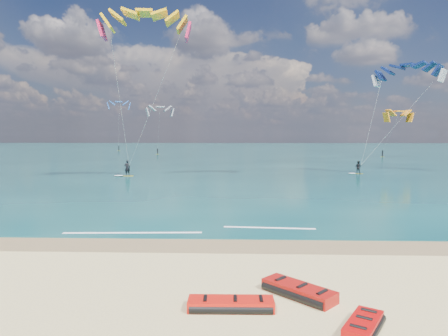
# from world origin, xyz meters

# --- Properties ---
(ground) EXTENTS (320.00, 320.00, 0.00)m
(ground) POSITION_xyz_m (0.00, 40.00, 0.00)
(ground) COLOR tan
(ground) RESTS_ON ground
(wet_sand_strip) EXTENTS (320.00, 2.40, 0.01)m
(wet_sand_strip) POSITION_xyz_m (0.00, 3.00, 0.00)
(wet_sand_strip) COLOR olive
(wet_sand_strip) RESTS_ON ground
(sea) EXTENTS (320.00, 200.00, 0.04)m
(sea) POSITION_xyz_m (0.00, 104.00, 0.02)
(sea) COLOR #0A383B
(sea) RESTS_ON ground
(packed_kite_left) EXTENTS (2.63, 1.04, 0.36)m
(packed_kite_left) POSITION_xyz_m (1.12, -3.47, 0.00)
(packed_kite_left) COLOR red
(packed_kite_left) RESTS_ON ground
(packed_kite_mid) EXTENTS (2.62, 2.57, 0.41)m
(packed_kite_mid) POSITION_xyz_m (3.17, -2.47, 0.00)
(packed_kite_mid) COLOR #A8100B
(packed_kite_mid) RESTS_ON ground
(packed_kite_right) EXTENTS (1.76, 2.05, 0.35)m
(packed_kite_right) POSITION_xyz_m (4.47, -4.59, 0.00)
(packed_kite_right) COLOR #BE0808
(packed_kite_right) RESTS_ON ground
(kitesurfer_main) EXTENTS (11.76, 8.42, 18.58)m
(kitesurfer_main) POSITION_xyz_m (-9.63, 28.35, 9.47)
(kitesurfer_main) COLOR yellow
(kitesurfer_main) RESTS_ON sea
(kitesurfer_far) EXTENTS (11.32, 6.20, 14.57)m
(kitesurfer_far) POSITION_xyz_m (18.95, 34.38, 7.82)
(kitesurfer_far) COLOR gold
(kitesurfer_far) RESTS_ON sea
(shoreline_foam) EXTENTS (12.78, 1.90, 0.01)m
(shoreline_foam) POSITION_xyz_m (-1.12, 5.53, 0.04)
(shoreline_foam) COLOR white
(shoreline_foam) RESTS_ON ground
(distant_kites) EXTENTS (72.66, 32.93, 14.06)m
(distant_kites) POSITION_xyz_m (-9.18, 83.72, 5.96)
(distant_kites) COLOR gray
(distant_kites) RESTS_ON ground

